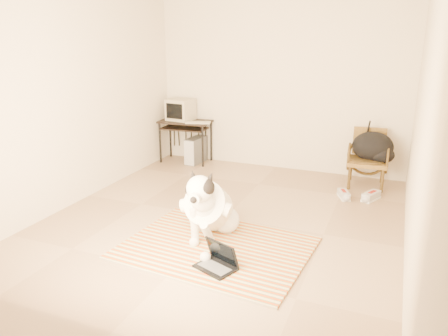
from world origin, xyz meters
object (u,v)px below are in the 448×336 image
Objects in this scene: rattan_chair at (368,158)px; backpack at (374,148)px; pc_tower at (196,150)px; laptop at (218,261)px; crt_monitor at (181,110)px; dog at (209,208)px; computer_desk at (185,127)px.

rattan_chair is 0.17m from backpack.
backpack is at bearing -1.97° from pc_tower.
pc_tower is at bearing 178.09° from rattan_chair.
laptop is 0.73× the size of backpack.
laptop is 3.81m from crt_monitor.
laptop is 0.54× the size of rattan_chair.
dog is at bearing -121.29° from backpack.
rattan_chair reaches higher than computer_desk.
pc_tower reaches higher than laptop.
dog reaches higher than rattan_chair.
rattan_chair is (1.07, 3.01, 0.32)m from laptop.
laptop is 3.25m from backpack.
dog is at bearing 120.95° from laptop.
rattan_chair is at bearing 60.05° from dog.
backpack reaches higher than laptop.
computer_desk is 2.00× the size of crt_monitor.
dog is 2.89m from pc_tower.
laptop is at bearing -59.05° from dog.
backpack reaches higher than pc_tower.
backpack is at bearing 69.18° from laptop.
laptop is at bearing -110.82° from backpack.
pc_tower is at bearing 118.95° from laptop.
rattan_chair is at bearing 70.45° from laptop.
backpack is (3.15, -0.14, -0.32)m from crt_monitor.
crt_monitor is at bearing 153.94° from computer_desk.
rattan_chair is at bearing -1.68° from computer_desk.
computer_desk reaches higher than pc_tower.
dog reaches higher than laptop.
laptop is 1.00× the size of crt_monitor.
dog is at bearing -57.10° from crt_monitor.
crt_monitor reaches higher than rattan_chair.
dog reaches higher than computer_desk.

